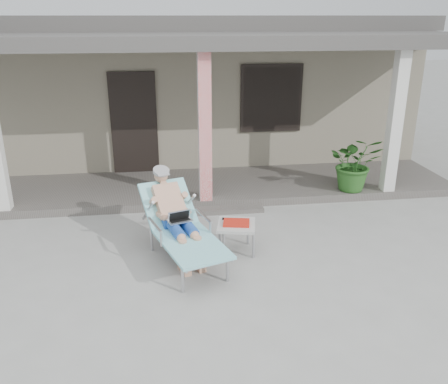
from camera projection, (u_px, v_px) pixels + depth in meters
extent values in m
plane|color=#9E9E99|center=(221.00, 263.00, 6.74)|extent=(60.00, 60.00, 0.00)
cube|color=gray|center=(188.00, 90.00, 12.25)|extent=(10.00, 5.00, 3.00)
cube|color=#474442|center=(186.00, 22.00, 11.67)|extent=(10.40, 5.40, 0.30)
cube|color=black|center=(134.00, 123.00, 9.84)|extent=(0.95, 0.06, 2.10)
cube|color=black|center=(271.00, 98.00, 10.05)|extent=(1.20, 0.06, 1.30)
cube|color=black|center=(271.00, 98.00, 10.04)|extent=(1.32, 0.05, 1.42)
cube|color=#605B56|center=(202.00, 187.00, 9.50)|extent=(10.00, 2.00, 0.15)
cube|color=red|center=(205.00, 129.00, 8.22)|extent=(0.22, 0.22, 2.61)
cube|color=silver|center=(395.00, 123.00, 8.67)|extent=(0.22, 0.22, 2.61)
cube|color=#474442|center=(199.00, 40.00, 8.51)|extent=(10.00, 2.30, 0.24)
cube|color=#605B56|center=(208.00, 211.00, 8.44)|extent=(2.00, 0.30, 0.07)
cylinder|color=#B7B7BC|center=(183.00, 280.00, 5.96)|extent=(0.04, 0.04, 0.37)
cylinder|color=#B7B7BC|center=(227.00, 269.00, 6.21)|extent=(0.04, 0.04, 0.37)
cylinder|color=#B7B7BC|center=(152.00, 239.00, 7.02)|extent=(0.04, 0.04, 0.37)
cylinder|color=#B7B7BC|center=(191.00, 231.00, 7.28)|extent=(0.04, 0.04, 0.37)
cube|color=#B7B7BC|center=(191.00, 245.00, 6.41)|extent=(0.98, 1.37, 0.03)
cube|color=#96DFE9|center=(191.00, 244.00, 6.40)|extent=(1.09, 1.43, 0.04)
cube|color=#B7B7BC|center=(168.00, 206.00, 7.08)|extent=(0.78, 0.75, 0.50)
cube|color=#96DFE9|center=(168.00, 204.00, 7.07)|extent=(0.90, 0.85, 0.56)
cylinder|color=#9A999C|center=(161.00, 170.00, 7.15)|extent=(0.31, 0.31, 0.13)
cube|color=silver|center=(179.00, 220.00, 6.71)|extent=(0.39, 0.33, 0.24)
cube|color=#B8B8B3|center=(236.00, 225.00, 6.91)|extent=(0.64, 0.64, 0.04)
cylinder|color=#B7B7BC|center=(224.00, 247.00, 6.76)|extent=(0.04, 0.04, 0.41)
cylinder|color=#B7B7BC|center=(253.00, 245.00, 6.82)|extent=(0.04, 0.04, 0.41)
cylinder|color=#B7B7BC|center=(220.00, 234.00, 7.16)|extent=(0.04, 0.04, 0.41)
cylinder|color=#B7B7BC|center=(248.00, 232.00, 7.22)|extent=(0.04, 0.04, 0.41)
cube|color=red|center=(236.00, 223.00, 6.90)|extent=(0.43, 0.35, 0.03)
cube|color=black|center=(235.00, 219.00, 7.03)|extent=(0.37, 0.10, 0.04)
imported|color=#26591E|center=(355.00, 163.00, 8.95)|extent=(1.13, 1.04, 1.07)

